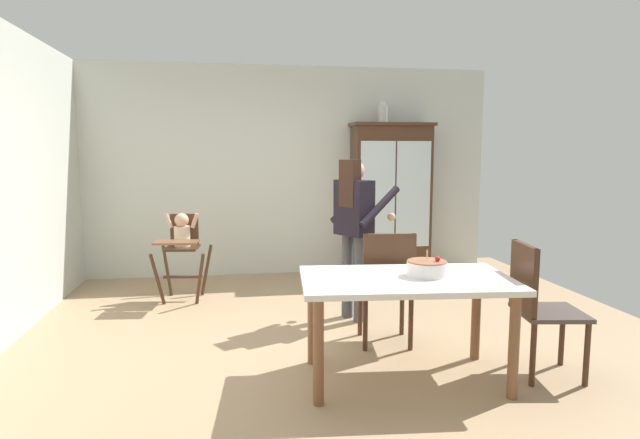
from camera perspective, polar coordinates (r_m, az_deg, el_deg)
ground_plane at (r=4.70m, az=0.35°, el=-12.67°), size 6.24×6.24×0.00m
wall_back at (r=7.03m, az=-3.28°, el=5.18°), size 5.32×0.06×2.70m
china_cabinet at (r=7.06m, az=7.55°, el=2.22°), size 1.06×0.48×1.97m
ceramic_vase at (r=7.01m, az=6.69°, el=11.18°), size 0.13×0.13×0.27m
high_chair_with_toddler at (r=5.94m, az=-14.53°, el=-2.17°), size 0.63×0.73×0.95m
adult_person at (r=5.04m, az=3.70°, el=0.01°), size 0.66×0.65×1.53m
dining_table at (r=3.78m, az=9.18°, el=-7.59°), size 1.52×0.98×0.74m
birthday_cake at (r=3.81m, az=11.35°, el=-5.13°), size 0.28×0.28×0.19m
dining_chair_far_side at (r=4.41m, az=7.18°, el=-6.53°), size 0.49×0.49×0.96m
dining_chair_right_end at (r=4.12m, az=22.12°, el=-7.98°), size 0.50×0.50×0.96m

